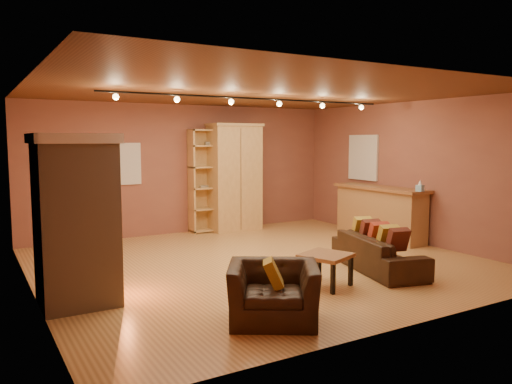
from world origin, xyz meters
TOP-DOWN VIEW (x-y plane):
  - floor at (0.00, 0.00)m, footprint 7.00×7.00m
  - ceiling at (0.00, 0.00)m, footprint 7.00×7.00m
  - back_wall at (0.00, 3.25)m, footprint 7.00×0.02m
  - left_wall at (-3.50, 0.00)m, footprint 0.02×6.50m
  - right_wall at (3.50, 0.00)m, footprint 0.02×6.50m
  - fireplace at (-3.04, -0.60)m, footprint 1.01×0.98m
  - back_window at (-1.30, 3.23)m, footprint 0.56×0.04m
  - bookcase at (0.50, 3.13)m, footprint 0.93×0.36m
  - armoire at (1.05, 2.94)m, footprint 1.18×0.67m
  - bar_counter at (3.20, 0.57)m, footprint 0.61×2.26m
  - tissue_box at (3.15, -0.51)m, footprint 0.15×0.15m
  - right_window at (3.47, 1.40)m, footprint 0.05×0.90m
  - loveseat at (1.33, -1.32)m, footprint 1.00×1.95m
  - armchair at (-1.26, -2.35)m, footprint 1.19×1.08m
  - coffee_table at (0.08, -1.60)m, footprint 0.80×0.80m
  - track_rail at (0.00, 0.20)m, footprint 5.20×0.09m

SIDE VIEW (x-z plane):
  - floor at x=0.00m, z-range 0.00..0.00m
  - loveseat at x=1.33m, z-range 0.00..0.77m
  - coffee_table at x=0.08m, z-range 0.16..0.63m
  - armchair at x=-1.26m, z-range 0.00..0.88m
  - bar_counter at x=3.20m, z-range 0.01..1.09m
  - fireplace at x=-3.04m, z-range 0.00..2.12m
  - bookcase at x=0.50m, z-range 0.02..2.29m
  - tissue_box at x=3.15m, z-range 1.06..1.28m
  - armoire at x=1.05m, z-range 0.00..2.41m
  - back_wall at x=0.00m, z-range 0.00..2.80m
  - left_wall at x=-3.50m, z-range 0.00..2.80m
  - right_wall at x=3.50m, z-range 0.00..2.80m
  - back_window at x=-1.30m, z-range 1.12..1.98m
  - right_window at x=3.47m, z-range 1.15..2.15m
  - track_rail at x=0.00m, z-range 2.62..2.75m
  - ceiling at x=0.00m, z-range 2.80..2.80m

